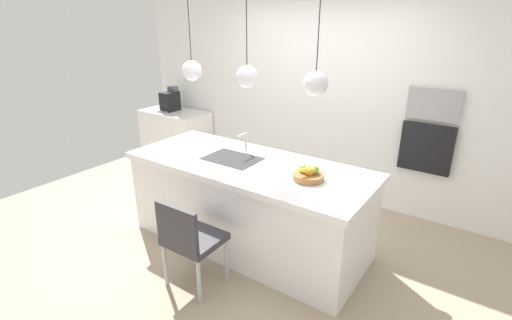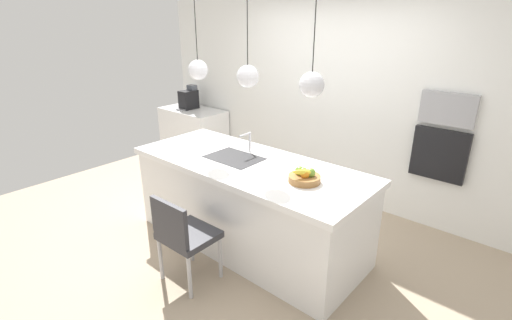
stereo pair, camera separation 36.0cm
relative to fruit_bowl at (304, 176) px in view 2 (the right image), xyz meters
name	(u,v)px [view 2 (the right image)]	position (x,y,z in m)	size (l,w,h in m)	color
floor	(249,241)	(-0.68, 0.03, -0.97)	(6.60, 6.60, 0.00)	tan
back_wall	(335,99)	(-0.68, 1.68, 0.33)	(6.00, 0.10, 2.60)	white
kitchen_island	(249,203)	(-0.68, 0.03, -0.51)	(2.50, 1.02, 0.92)	white
sink_basin	(234,158)	(-0.88, 0.03, -0.06)	(0.56, 0.40, 0.02)	#2D2D30
faucet	(248,140)	(-0.88, 0.24, 0.09)	(0.02, 0.17, 0.22)	silver
fruit_bowl	(304,176)	(0.00, 0.00, 0.00)	(0.28, 0.28, 0.14)	#9E6B38
side_counter	(194,134)	(-3.08, 1.31, -0.54)	(1.10, 0.60, 0.86)	white
coffee_machine	(189,99)	(-3.16, 1.31, 0.05)	(0.20, 0.35, 0.38)	black
microwave	(448,109)	(0.66, 1.61, 0.42)	(0.54, 0.08, 0.34)	#9E9EA3
oven	(439,154)	(0.66, 1.61, -0.08)	(0.56, 0.08, 0.56)	black
chair_near	(183,234)	(-0.69, -0.82, -0.47)	(0.47, 0.43, 0.86)	#333338
pendant_light_left	(198,70)	(-1.37, 0.03, 0.79)	(0.21, 0.21, 0.81)	silver
pendant_light_center	(248,76)	(-0.68, 0.03, 0.79)	(0.21, 0.21, 0.81)	silver
pendant_light_right	(312,85)	(0.01, 0.03, 0.79)	(0.21, 0.21, 0.81)	silver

